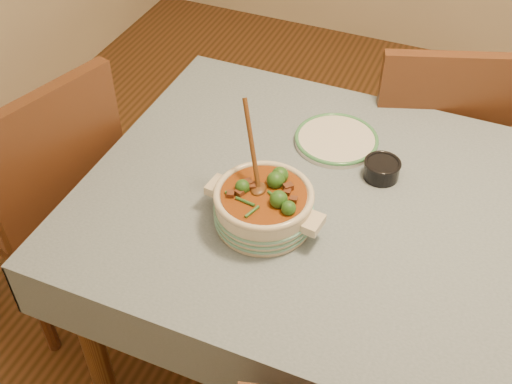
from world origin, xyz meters
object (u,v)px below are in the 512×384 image
dining_table (384,241)px  chair_far (428,138)px  stew_casserole (264,204)px  chair_left (47,190)px  condiment_bowl (382,168)px  white_plate (336,140)px

dining_table → chair_far: bearing=89.6°
dining_table → stew_casserole: bearing=-154.5°
chair_far → chair_left: (-1.08, -0.78, 0.02)m
dining_table → chair_far: 0.69m
dining_table → stew_casserole: stew_casserole is taller
stew_casserole → chair_left: 0.82m
stew_casserole → condiment_bowl: stew_casserole is taller
dining_table → white_plate: bearing=131.8°
chair_far → condiment_bowl: bearing=63.1°
stew_casserole → white_plate: bearing=79.3°
chair_far → dining_table: bearing=70.0°
chair_left → white_plate: bearing=129.2°
chair_far → chair_left: size_ratio=0.96×
condiment_bowl → chair_left: 1.07m
stew_casserole → chair_left: size_ratio=0.34×
condiment_bowl → chair_far: 0.59m
dining_table → chair_left: bearing=-174.4°
stew_casserole → white_plate: size_ratio=1.26×
stew_casserole → chair_far: (0.31, 0.82, -0.28)m
white_plate → chair_far: 0.54m
white_plate → condiment_bowl: bearing=-31.1°
dining_table → stew_casserole: size_ratio=5.08×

